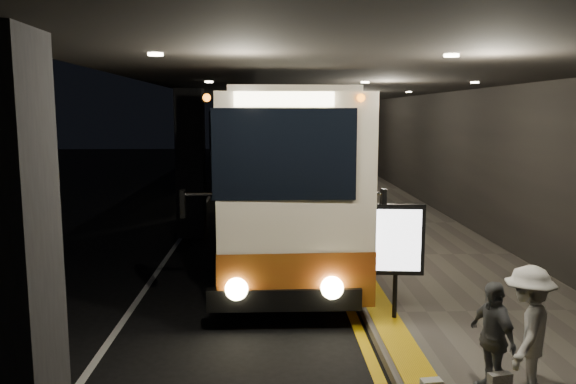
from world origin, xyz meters
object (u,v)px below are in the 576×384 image
object	(u,v)px
passenger_boarding	(368,219)
passenger_waiting_grey	(492,337)
coach_main	(278,177)
stanchion_post	(367,264)
passenger_waiting_white	(528,331)
coach_second	(269,147)
info_sign	(396,242)

from	to	relation	value
passenger_boarding	passenger_waiting_grey	size ratio (longest dim) A/B	1.14
coach_main	stanchion_post	distance (m)	5.15
passenger_waiting_white	passenger_waiting_grey	bearing A→B (deg)	-67.45
stanchion_post	passenger_waiting_grey	bearing A→B (deg)	-77.55
coach_second	passenger_waiting_grey	world-z (taller)	coach_second
passenger_waiting_grey	info_sign	size ratio (longest dim) A/B	0.73
coach_main	info_sign	size ratio (longest dim) A/B	6.48
coach_main	passenger_waiting_white	size ratio (longest dim) A/B	7.78
coach_second	stanchion_post	world-z (taller)	coach_second
passenger_waiting_grey	stanchion_post	world-z (taller)	passenger_waiting_grey
passenger_waiting_white	stanchion_post	world-z (taller)	passenger_waiting_white
passenger_boarding	info_sign	world-z (taller)	info_sign
coach_main	passenger_boarding	size ratio (longest dim) A/B	7.82
passenger_boarding	passenger_waiting_grey	distance (m)	7.38
coach_second	stanchion_post	distance (m)	20.55
coach_main	stanchion_post	size ratio (longest dim) A/B	11.13
coach_second	passenger_boarding	bearing A→B (deg)	-81.47
stanchion_post	passenger_boarding	bearing A→B (deg)	79.42
passenger_boarding	info_sign	distance (m)	4.80
coach_main	passenger_waiting_grey	size ratio (longest dim) A/B	8.90
passenger_waiting_white	passenger_waiting_grey	distance (m)	0.44
passenger_waiting_white	stanchion_post	distance (m)	4.33
passenger_boarding	stanchion_post	bearing A→B (deg)	-175.78
info_sign	stanchion_post	world-z (taller)	info_sign
coach_main	coach_second	distance (m)	15.72
coach_second	coach_main	bearing A→B (deg)	-89.08
passenger_boarding	stanchion_post	size ratio (longest dim) A/B	1.42
passenger_waiting_white	info_sign	xyz separation A→B (m)	(-1.05, 2.71, 0.52)
passenger_waiting_white	info_sign	size ratio (longest dim) A/B	0.83
passenger_waiting_grey	info_sign	world-z (taller)	info_sign
passenger_boarding	info_sign	size ratio (longest dim) A/B	0.83
coach_second	info_sign	world-z (taller)	coach_second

